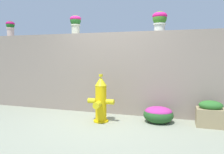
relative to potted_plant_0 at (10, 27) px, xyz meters
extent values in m
plane|color=gray|center=(2.96, -1.08, -2.12)|extent=(24.00, 24.00, 0.00)
cube|color=gray|center=(2.96, -0.01, -1.18)|extent=(6.60, 0.36, 1.86)
cylinder|color=beige|center=(0.00, 0.00, -0.14)|extent=(0.18, 0.18, 0.23)
cylinder|color=beige|center=(0.00, 0.00, -0.03)|extent=(0.21, 0.21, 0.03)
sphere|color=#1A601A|center=(0.00, 0.00, 0.05)|extent=(0.22, 0.22, 0.22)
ellipsoid|color=#C51665|center=(0.00, 0.00, 0.09)|extent=(0.23, 0.23, 0.12)
cylinder|color=beige|center=(1.95, -0.01, -0.14)|extent=(0.20, 0.20, 0.23)
cylinder|color=beige|center=(1.95, -0.01, -0.03)|extent=(0.23, 0.23, 0.03)
sphere|color=#225E22|center=(1.95, -0.01, 0.07)|extent=(0.26, 0.26, 0.26)
ellipsoid|color=#C5206C|center=(1.95, -0.01, 0.12)|extent=(0.27, 0.27, 0.14)
cylinder|color=beige|center=(3.96, -0.01, -0.17)|extent=(0.24, 0.24, 0.17)
cylinder|color=beige|center=(3.96, -0.01, -0.10)|extent=(0.28, 0.28, 0.03)
sphere|color=#346C20|center=(3.96, -0.01, 0.03)|extent=(0.30, 0.30, 0.30)
ellipsoid|color=#C31764|center=(3.96, -0.01, 0.08)|extent=(0.32, 0.32, 0.17)
cylinder|color=#E4BB0B|center=(2.90, -0.84, -2.10)|extent=(0.30, 0.30, 0.03)
cylinder|color=#E4BB0B|center=(2.90, -0.84, -1.75)|extent=(0.23, 0.23, 0.74)
cone|color=gold|center=(2.90, -0.84, -1.29)|extent=(0.24, 0.24, 0.18)
cylinder|color=gold|center=(2.90, -0.84, -1.17)|extent=(0.08, 0.08, 0.05)
cylinder|color=gold|center=(2.71, -0.84, -1.70)|extent=(0.16, 0.10, 0.10)
cylinder|color=gold|center=(3.10, -0.84, -1.70)|extent=(0.16, 0.10, 0.10)
cylinder|color=gold|center=(2.90, -1.04, -1.73)|extent=(0.13, 0.18, 0.13)
ellipsoid|color=#245123|center=(4.02, -0.55, -1.97)|extent=(0.60, 0.54, 0.33)
ellipsoid|color=#B02D85|center=(4.02, -0.55, -1.89)|extent=(0.54, 0.48, 0.18)
cube|color=#95835C|center=(4.98, -0.52, -1.94)|extent=(0.51, 0.35, 0.35)
ellipsoid|color=#2D6A28|center=(4.98, -0.52, -1.71)|extent=(0.43, 0.30, 0.18)
camera|label=1|loc=(4.42, -4.96, -0.80)|focal=35.36mm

